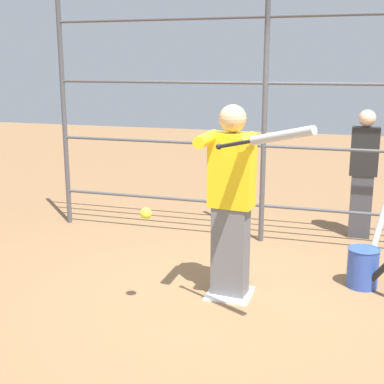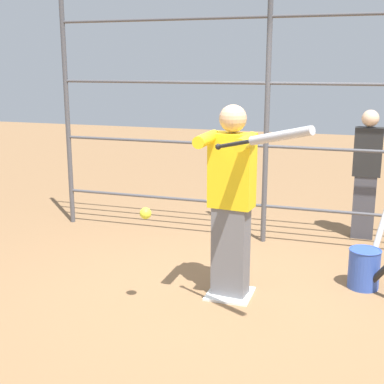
{
  "view_description": "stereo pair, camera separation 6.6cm",
  "coord_description": "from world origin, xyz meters",
  "px_view_note": "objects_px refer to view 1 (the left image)",
  "views": [
    {
      "loc": [
        -1.01,
        4.42,
        2.05
      ],
      "look_at": [
        0.29,
        0.21,
        0.99
      ],
      "focal_mm": 50.0,
      "sensor_mm": 36.0,
      "label": 1
    },
    {
      "loc": [
        -1.08,
        4.4,
        2.05
      ],
      "look_at": [
        0.29,
        0.21,
        0.99
      ],
      "focal_mm": 50.0,
      "sensor_mm": 36.0,
      "label": 2
    }
  ],
  "objects_px": {
    "baseball_bat_swinging": "(273,137)",
    "batter": "(231,196)",
    "softball_in_flight": "(146,213)",
    "bystander_behind_fence": "(363,172)",
    "bat_bucket": "(366,264)"
  },
  "relations": [
    {
      "from": "softball_in_flight",
      "to": "bystander_behind_fence",
      "type": "relative_size",
      "value": 0.06
    },
    {
      "from": "baseball_bat_swinging",
      "to": "softball_in_flight",
      "type": "xyz_separation_m",
      "value": [
        1.05,
        -0.2,
        -0.69
      ]
    },
    {
      "from": "baseball_bat_swinging",
      "to": "bystander_behind_fence",
      "type": "height_order",
      "value": "baseball_bat_swinging"
    },
    {
      "from": "bat_bucket",
      "to": "batter",
      "type": "bearing_deg",
      "value": 25.91
    },
    {
      "from": "baseball_bat_swinging",
      "to": "softball_in_flight",
      "type": "relative_size",
      "value": 8.29
    },
    {
      "from": "softball_in_flight",
      "to": "batter",
      "type": "bearing_deg",
      "value": -138.47
    },
    {
      "from": "bat_bucket",
      "to": "bystander_behind_fence",
      "type": "bearing_deg",
      "value": -87.49
    },
    {
      "from": "batter",
      "to": "bat_bucket",
      "type": "distance_m",
      "value": 1.49
    },
    {
      "from": "bat_bucket",
      "to": "bystander_behind_fence",
      "type": "height_order",
      "value": "bystander_behind_fence"
    },
    {
      "from": "baseball_bat_swinging",
      "to": "softball_in_flight",
      "type": "bearing_deg",
      "value": -10.93
    },
    {
      "from": "baseball_bat_swinging",
      "to": "bystander_behind_fence",
      "type": "distance_m",
      "value": 3.02
    },
    {
      "from": "batter",
      "to": "bystander_behind_fence",
      "type": "bearing_deg",
      "value": -117.55
    },
    {
      "from": "batter",
      "to": "bat_bucket",
      "type": "relative_size",
      "value": 1.69
    },
    {
      "from": "softball_in_flight",
      "to": "bystander_behind_fence",
      "type": "distance_m",
      "value": 3.15
    },
    {
      "from": "baseball_bat_swinging",
      "to": "batter",
      "type": "bearing_deg",
      "value": -57.53
    }
  ]
}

